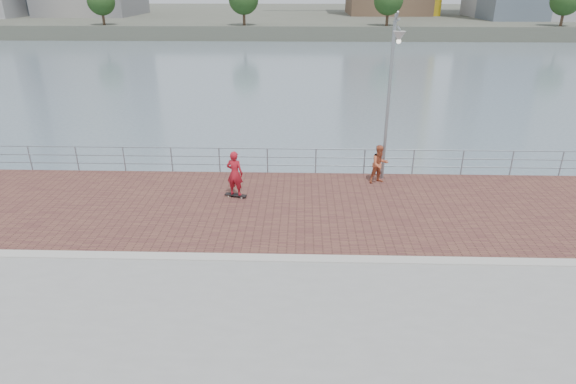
{
  "coord_description": "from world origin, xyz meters",
  "views": [
    {
      "loc": [
        0.43,
        -12.22,
        7.53
      ],
      "look_at": [
        0.0,
        2.0,
        1.3
      ],
      "focal_mm": 30.0,
      "sensor_mm": 36.0,
      "label": 1
    }
  ],
  "objects_px": {
    "street_lamp": "(393,72)",
    "bystander": "(380,164)",
    "guardrail": "(292,158)",
    "skateboarder": "(235,173)"
  },
  "relations": [
    {
      "from": "guardrail",
      "to": "skateboarder",
      "type": "distance_m",
      "value": 3.33
    },
    {
      "from": "guardrail",
      "to": "bystander",
      "type": "bearing_deg",
      "value": -15.2
    },
    {
      "from": "skateboarder",
      "to": "bystander",
      "type": "height_order",
      "value": "skateboarder"
    },
    {
      "from": "street_lamp",
      "to": "bystander",
      "type": "height_order",
      "value": "street_lamp"
    },
    {
      "from": "skateboarder",
      "to": "bystander",
      "type": "relative_size",
      "value": 1.11
    },
    {
      "from": "street_lamp",
      "to": "skateboarder",
      "type": "height_order",
      "value": "street_lamp"
    },
    {
      "from": "street_lamp",
      "to": "bystander",
      "type": "bearing_deg",
      "value": -177.62
    },
    {
      "from": "guardrail",
      "to": "street_lamp",
      "type": "bearing_deg",
      "value": -14.22
    },
    {
      "from": "guardrail",
      "to": "bystander",
      "type": "relative_size",
      "value": 24.84
    },
    {
      "from": "guardrail",
      "to": "street_lamp",
      "type": "distance_m",
      "value": 5.43
    }
  ]
}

